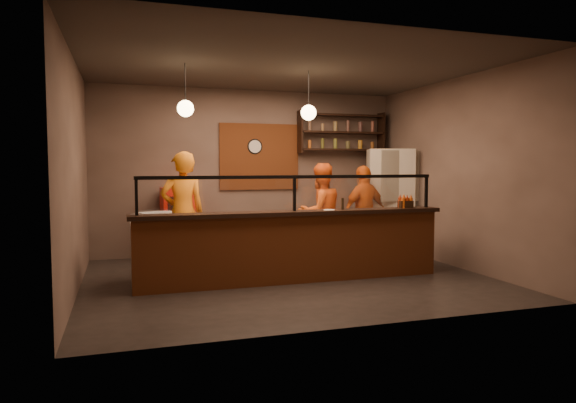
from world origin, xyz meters
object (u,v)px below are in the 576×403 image
object	(u,v)px
wall_clock	(255,147)
cook_right	(364,212)
cook_mid	(320,213)
pepper_mill	(343,204)
red_cooler	(178,223)
condiment_caddy	(405,204)
fridge	(390,201)
cook_left	(183,212)
pizza_dough	(297,218)

from	to	relation	value
wall_clock	cook_right	world-z (taller)	wall_clock
cook_mid	pepper_mill	world-z (taller)	cook_mid
red_cooler	cook_mid	bearing A→B (deg)	-28.57
red_cooler	condiment_caddy	bearing A→B (deg)	-40.40
fridge	wall_clock	bearing A→B (deg)	-178.32
fridge	cook_left	bearing A→B (deg)	-149.53
wall_clock	pepper_mill	distance (m)	3.00
pizza_dough	condiment_caddy	xyz separation A→B (m)	(1.63, -0.52, 0.21)
wall_clock	cook_left	world-z (taller)	wall_clock
fridge	red_cooler	size ratio (longest dim) A/B	1.54
pizza_dough	pepper_mill	size ratio (longest dim) A/B	3.22
cook_left	fridge	size ratio (longest dim) A/B	0.95
condiment_caddy	cook_right	bearing A→B (deg)	89.71
red_cooler	pepper_mill	distance (m)	3.34
wall_clock	cook_left	distance (m)	2.49
fridge	cook_right	bearing A→B (deg)	-129.95
pizza_dough	wall_clock	bearing A→B (deg)	92.85
cook_mid	pizza_dough	world-z (taller)	cook_mid
cook_left	cook_right	world-z (taller)	cook_left
wall_clock	red_cooler	distance (m)	2.13
cook_mid	pizza_dough	size ratio (longest dim) A/B	3.10
pizza_dough	red_cooler	bearing A→B (deg)	130.60
condiment_caddy	pepper_mill	size ratio (longest dim) A/B	1.16
cook_mid	fridge	distance (m)	1.75
cook_right	red_cooler	distance (m)	3.45
wall_clock	pepper_mill	size ratio (longest dim) A/B	1.70
cook_right	condiment_caddy	bearing A→B (deg)	71.36
cook_right	fridge	size ratio (longest dim) A/B	0.84
cook_mid	condiment_caddy	xyz separation A→B (m)	(0.91, -1.35, 0.23)
cook_right	pepper_mill	distance (m)	1.84
cook_mid	cook_right	world-z (taller)	cook_mid
fridge	pizza_dough	world-z (taller)	fridge
condiment_caddy	fridge	bearing A→B (deg)	67.96
pizza_dough	condiment_caddy	distance (m)	1.73
fridge	condiment_caddy	distance (m)	2.01
cook_right	pizza_dough	bearing A→B (deg)	11.33
cook_right	pizza_dough	xyz separation A→B (m)	(-1.64, -0.94, 0.04)
pizza_dough	condiment_caddy	size ratio (longest dim) A/B	2.78
pizza_dough	fridge	bearing A→B (deg)	29.34
wall_clock	red_cooler	world-z (taller)	wall_clock
cook_left	cook_mid	distance (m)	2.43
cook_mid	pepper_mill	xyz separation A→B (m)	(-0.17, -1.35, 0.27)
cook_mid	red_cooler	distance (m)	2.63
fridge	pepper_mill	distance (m)	2.62
cook_right	pepper_mill	size ratio (longest dim) A/B	9.75
cook_right	pepper_mill	xyz separation A→B (m)	(-1.09, -1.46, 0.29)
red_cooler	pizza_dough	bearing A→B (deg)	-53.11
pepper_mill	condiment_caddy	bearing A→B (deg)	0.03
red_cooler	pepper_mill	size ratio (longest dim) A/B	7.48
red_cooler	pepper_mill	bearing A→B (deg)	-51.66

